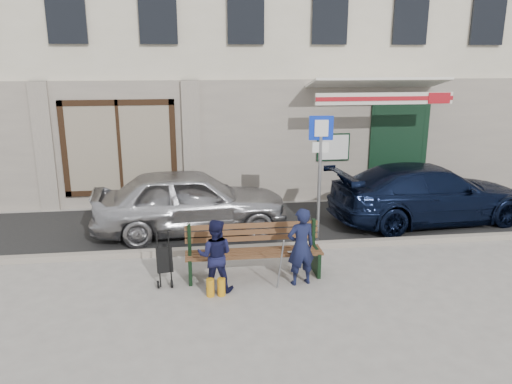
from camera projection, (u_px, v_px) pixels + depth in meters
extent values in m
plane|color=#9E9991|center=(278.00, 283.00, 8.61)|extent=(80.00, 80.00, 0.00)
cube|color=#282828|center=(255.00, 224.00, 11.57)|extent=(60.00, 3.20, 0.01)
cube|color=#9E9384|center=(265.00, 248.00, 10.03)|extent=(60.00, 0.18, 0.12)
cube|color=beige|center=(233.00, 15.00, 15.41)|extent=(20.00, 7.00, 10.00)
cube|color=#9E9384|center=(246.00, 143.00, 12.93)|extent=(20.00, 0.12, 3.20)
cube|color=maroon|center=(120.00, 147.00, 12.61)|extent=(2.50, 0.12, 2.00)
cube|color=black|center=(398.00, 151.00, 13.44)|extent=(1.60, 0.10, 2.60)
cube|color=black|center=(391.00, 151.00, 13.91)|extent=(1.25, 0.90, 2.40)
cube|color=white|center=(333.00, 147.00, 13.15)|extent=(0.80, 0.03, 0.65)
cube|color=white|center=(373.00, 84.00, 12.61)|extent=(3.40, 1.72, 0.42)
cube|color=white|center=(385.00, 98.00, 11.87)|extent=(3.40, 0.05, 0.28)
cube|color=#AA141D|center=(385.00, 99.00, 11.84)|extent=(3.40, 0.02, 0.10)
imported|color=#A8A8AD|center=(191.00, 201.00, 10.91)|extent=(4.33, 2.00, 1.44)
imported|color=black|center=(429.00, 193.00, 11.63)|extent=(4.87, 2.40, 1.36)
cylinder|color=gray|center=(319.00, 182.00, 10.27)|extent=(0.07, 0.07, 2.54)
cube|color=#0D2DBF|center=(321.00, 128.00, 9.97)|extent=(0.49, 0.07, 0.49)
cube|color=white|center=(322.00, 128.00, 9.94)|extent=(0.27, 0.04, 0.33)
cube|color=white|center=(321.00, 147.00, 10.07)|extent=(0.33, 0.06, 0.21)
cube|color=brown|center=(254.00, 253.00, 8.74)|extent=(2.40, 0.50, 0.04)
cube|color=brown|center=(252.00, 232.00, 8.93)|extent=(2.40, 0.10, 0.36)
cube|color=black|center=(190.00, 268.00, 8.67)|extent=(0.06, 0.50, 0.45)
cube|color=black|center=(316.00, 261.00, 8.94)|extent=(0.06, 0.50, 0.45)
cube|color=white|center=(297.00, 251.00, 8.73)|extent=(0.34, 0.25, 0.11)
cylinder|color=gray|center=(280.00, 265.00, 8.13)|extent=(0.07, 0.34, 0.96)
cylinder|color=orange|center=(210.00, 288.00, 8.10)|extent=(0.13, 0.13, 0.30)
cylinder|color=orange|center=(221.00, 287.00, 8.13)|extent=(0.13, 0.13, 0.30)
imported|color=#141937|center=(301.00, 247.00, 8.41)|extent=(0.55, 0.42, 1.36)
imported|color=#141638|center=(215.00, 255.00, 8.21)|extent=(0.68, 0.58, 1.23)
cylinder|color=black|center=(158.00, 285.00, 8.40)|extent=(0.05, 0.14, 0.13)
cylinder|color=black|center=(172.00, 284.00, 8.43)|extent=(0.05, 0.14, 0.13)
cube|color=black|center=(164.00, 260.00, 8.50)|extent=(0.30, 0.28, 0.45)
cylinder|color=black|center=(163.00, 231.00, 8.48)|extent=(0.25, 0.06, 0.02)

